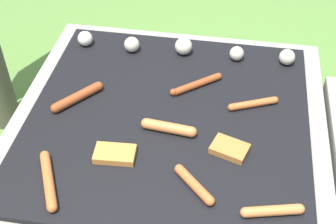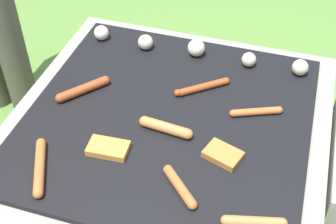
{
  "view_description": "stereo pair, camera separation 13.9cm",
  "coord_description": "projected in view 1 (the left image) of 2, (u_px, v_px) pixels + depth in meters",
  "views": [
    {
      "loc": [
        0.17,
        -1.0,
        1.37
      ],
      "look_at": [
        0.0,
        0.0,
        0.42
      ],
      "focal_mm": 50.0,
      "sensor_mm": 36.0,
      "label": 1
    },
    {
      "loc": [
        0.3,
        -0.97,
        1.37
      ],
      "look_at": [
        0.0,
        0.0,
        0.42
      ],
      "focal_mm": 50.0,
      "sensor_mm": 36.0,
      "label": 2
    }
  ],
  "objects": [
    {
      "name": "sausage_front_right",
      "position": [
        77.0,
        97.0,
        1.45
      ],
      "size": [
        0.13,
        0.15,
        0.03
      ],
      "color": "#93421E",
      "rests_on": "grill"
    },
    {
      "name": "ground_plane",
      "position": [
        168.0,
        198.0,
        1.68
      ],
      "size": [
        14.0,
        14.0,
        0.0
      ],
      "primitive_type": "plane",
      "color": "#567F38"
    },
    {
      "name": "sausage_front_center",
      "position": [
        253.0,
        104.0,
        1.43
      ],
      "size": [
        0.15,
        0.08,
        0.02
      ],
      "color": "#B7602D",
      "rests_on": "grill"
    },
    {
      "name": "sausage_back_left",
      "position": [
        48.0,
        180.0,
        1.21
      ],
      "size": [
        0.1,
        0.19,
        0.03
      ],
      "color": "#B7602D",
      "rests_on": "grill"
    },
    {
      "name": "sausage_back_right",
      "position": [
        169.0,
        128.0,
        1.35
      ],
      "size": [
        0.17,
        0.04,
        0.03
      ],
      "color": "#C6753D",
      "rests_on": "grill"
    },
    {
      "name": "mushroom_row",
      "position": [
        182.0,
        47.0,
        1.62
      ],
      "size": [
        0.76,
        0.07,
        0.06
      ],
      "color": "silver",
      "rests_on": "grill"
    },
    {
      "name": "grill",
      "position": [
        168.0,
        162.0,
        1.54
      ],
      "size": [
        0.95,
        0.95,
        0.4
      ],
      "color": "gray",
      "rests_on": "ground_plane"
    },
    {
      "name": "bread_slice_left",
      "position": [
        230.0,
        149.0,
        1.3
      ],
      "size": [
        0.12,
        0.1,
        0.02
      ],
      "color": "#B27033",
      "rests_on": "grill"
    },
    {
      "name": "bread_slice_center",
      "position": [
        115.0,
        154.0,
        1.28
      ],
      "size": [
        0.12,
        0.07,
        0.02
      ],
      "color": "#D18438",
      "rests_on": "grill"
    },
    {
      "name": "sausage_front_left",
      "position": [
        194.0,
        185.0,
        1.2
      ],
      "size": [
        0.12,
        0.12,
        0.03
      ],
      "color": "#B7602D",
      "rests_on": "grill"
    },
    {
      "name": "sausage_mid_left",
      "position": [
        197.0,
        84.0,
        1.5
      ],
      "size": [
        0.15,
        0.13,
        0.02
      ],
      "color": "#93421E",
      "rests_on": "grill"
    },
    {
      "name": "sausage_mid_right",
      "position": [
        272.0,
        211.0,
        1.14
      ],
      "size": [
        0.16,
        0.06,
        0.03
      ],
      "color": "#C6753D",
      "rests_on": "grill"
    }
  ]
}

